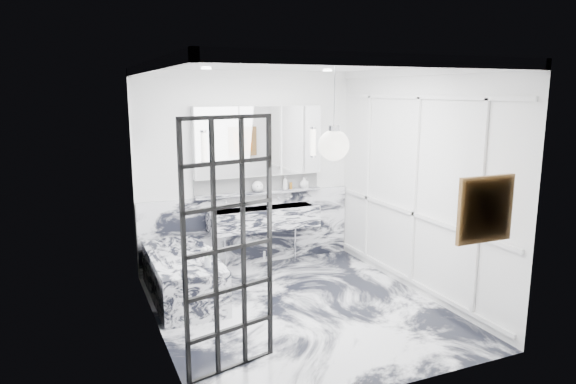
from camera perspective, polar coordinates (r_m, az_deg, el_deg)
name	(u,v)px	position (r m, az deg, el deg)	size (l,w,h in m)	color
floor	(299,309)	(6.19, 1.26, -12.86)	(3.60, 3.60, 0.00)	white
ceiling	(300,64)	(5.66, 1.38, 14.00)	(3.60, 3.60, 0.00)	white
wall_back	(248,170)	(7.41, -4.51, 2.44)	(3.60, 3.60, 0.00)	white
wall_front	(393,232)	(4.24, 11.56, -4.39)	(3.60, 3.60, 0.00)	white
wall_left	(155,205)	(5.31, -14.58, -1.38)	(3.60, 3.60, 0.00)	white
wall_right	(416,183)	(6.58, 14.08, 1.03)	(3.60, 3.60, 0.00)	white
marble_clad_back	(249,229)	(7.57, -4.35, -4.15)	(3.18, 0.05, 1.05)	white
marble_clad_left	(157,210)	(5.33, -14.39, -1.99)	(0.02, 3.56, 2.68)	white
panel_molding	(415,190)	(6.59, 13.90, 0.16)	(0.03, 3.40, 2.30)	white
soap_bottle_a	(285,183)	(7.56, -0.32, 1.04)	(0.08, 0.08, 0.20)	#8C5919
soap_bottle_b	(305,183)	(7.69, 1.93, 1.03)	(0.07, 0.07, 0.16)	#4C4C51
soap_bottle_c	(304,183)	(7.68, 1.74, 1.05)	(0.13, 0.13, 0.16)	silver
face_pot	(258,187)	(7.41, -3.41, 0.60)	(0.17, 0.17, 0.17)	white
amber_bottle	(291,186)	(7.60, 0.32, 0.71)	(0.04, 0.04, 0.10)	#8C5919
flower_vase	(208,262)	(5.96, -8.92, -7.67)	(0.07, 0.07, 0.12)	silver
crittall_door	(229,248)	(4.59, -6.53, -6.26)	(0.88, 0.04, 2.30)	black
artwork	(485,209)	(4.88, 21.09, -1.80)	(0.50, 0.05, 0.50)	#C46214
pendant_light	(334,145)	(4.44, 5.10, 5.18)	(0.27, 0.27, 0.27)	white
trough_sink	(264,218)	(7.37, -2.71, -2.91)	(1.60, 0.45, 0.30)	silver
ledge	(260,193)	(7.44, -3.18, -0.09)	(1.90, 0.14, 0.04)	silver
subway_tile	(258,183)	(7.48, -3.36, 1.01)	(1.90, 0.03, 0.23)	white
mirror_cabinet	(259,141)	(7.34, -3.26, 5.67)	(1.90, 0.16, 1.00)	white
sconce_left	(204,147)	(7.01, -9.31, 4.96)	(0.07, 0.07, 0.40)	white
sconce_right	(314,142)	(7.58, 2.85, 5.55)	(0.07, 0.07, 0.40)	white
bathtub	(183,276)	(6.54, -11.62, -9.14)	(0.75, 1.65, 0.55)	silver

